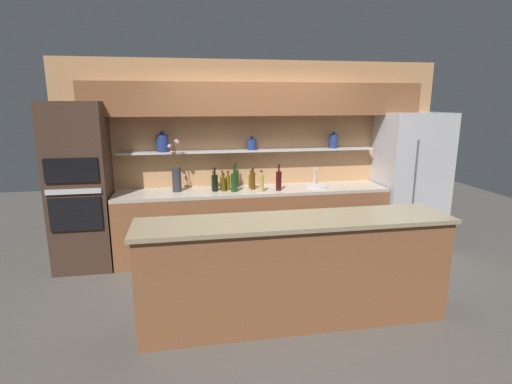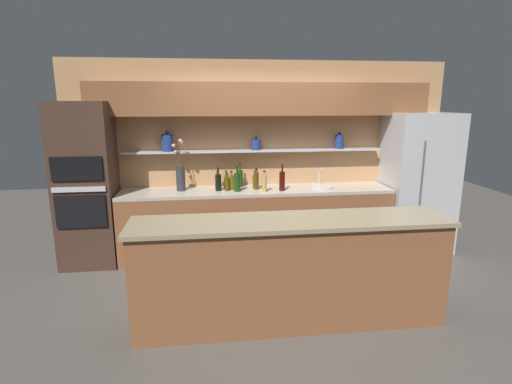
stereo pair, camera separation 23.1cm
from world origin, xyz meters
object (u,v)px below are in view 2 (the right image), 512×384
object	(u,v)px
bottle_oil_8	(217,181)
bottle_wine_10	(218,182)
bottle_spirit_3	(256,180)
oven_tower	(87,185)
sink_fixture	(321,186)
bottle_oil_7	(232,182)
bottle_wine_1	(237,182)
bottle_oil_5	(255,181)
bottle_oil_0	(226,181)
bottle_wine_9	(240,178)
bottle_oil_2	(227,184)
bottle_wine_4	(282,181)
refrigerator	(418,183)
bottle_spirit_6	(264,183)
flower_vase	(180,176)

from	to	relation	value
bottle_oil_8	bottle_wine_10	bearing A→B (deg)	-88.41
bottle_spirit_3	oven_tower	bearing A→B (deg)	179.99
sink_fixture	bottle_oil_7	distance (m)	1.22
oven_tower	bottle_wine_1	bearing A→B (deg)	-2.72
bottle_oil_5	bottle_wine_10	world-z (taller)	bottle_wine_10
bottle_spirit_3	bottle_oil_5	size ratio (longest dim) A/B	1.19
bottle_oil_5	bottle_wine_10	size ratio (longest dim) A/B	0.78
bottle_oil_0	bottle_oil_8	xyz separation A→B (m)	(-0.12, 0.05, -0.01)
bottle_wine_9	bottle_oil_2	bearing A→B (deg)	-131.77
bottle_oil_0	bottle_spirit_3	xyz separation A→B (m)	(0.39, -0.12, 0.03)
oven_tower	bottle_wine_10	bearing A→B (deg)	-0.58
bottle_oil_2	bottle_wine_4	bearing A→B (deg)	-6.80
bottle_oil_7	bottle_oil_2	bearing A→B (deg)	-141.65
refrigerator	bottle_oil_2	bearing A→B (deg)	179.87
refrigerator	bottle_oil_5	xyz separation A→B (m)	(-2.27, 0.12, 0.06)
bottle_oil_0	bottle_oil_7	world-z (taller)	bottle_oil_7
bottle_wine_1	bottle_spirit_6	world-z (taller)	bottle_wine_1
oven_tower	bottle_wine_1	xyz separation A→B (m)	(1.89, -0.09, 0.01)
bottle_wine_4	bottle_wine_10	bearing A→B (deg)	173.15
bottle_oil_2	bottle_oil_8	bearing A→B (deg)	120.29
bottle_wine_4	bottle_wine_9	xyz separation A→B (m)	(-0.52, 0.30, -0.01)
bottle_oil_7	bottle_oil_8	bearing A→B (deg)	140.43
flower_vase	bottle_oil_8	world-z (taller)	flower_vase
bottle_oil_5	bottle_wine_9	world-z (taller)	bottle_wine_9
bottle_spirit_6	bottle_spirit_3	bearing A→B (deg)	117.12
sink_fixture	bottle_oil_0	world-z (taller)	sink_fixture
bottle_oil_8	bottle_wine_10	size ratio (longest dim) A/B	0.74
sink_fixture	bottle_oil_0	bearing A→B (deg)	175.09
sink_fixture	bottle_spirit_3	bearing A→B (deg)	-179.22
bottle_wine_1	bottle_spirit_3	distance (m)	0.28
flower_vase	sink_fixture	bearing A→B (deg)	-1.11
bottle_wine_4	bottle_wine_9	distance (m)	0.60
bottle_oil_7	bottle_wine_10	bearing A→B (deg)	-168.22
refrigerator	bottle_oil_0	xyz separation A→B (m)	(-2.65, 0.16, 0.06)
flower_vase	bottle_oil_7	distance (m)	0.67
bottle_spirit_3	bottle_oil_5	xyz separation A→B (m)	(-0.01, 0.08, -0.03)
bottle_wine_1	bottle_spirit_3	world-z (taller)	bottle_wine_1
bottle_spirit_3	bottle_spirit_6	size ratio (longest dim) A/B	1.04
bottle_wine_1	bottle_wine_10	size ratio (longest dim) A/B	1.07
bottle_wine_4	bottle_oil_8	world-z (taller)	bottle_wine_4
bottle_oil_0	bottle_wine_10	size ratio (longest dim) A/B	0.78
refrigerator	bottle_spirit_3	bearing A→B (deg)	179.08
oven_tower	bottle_wine_9	bearing A→B (deg)	5.44
flower_vase	bottle_oil_7	bearing A→B (deg)	-2.44
oven_tower	bottle_oil_0	world-z (taller)	oven_tower
bottle_wine_4	bottle_oil_7	size ratio (longest dim) A/B	1.35
bottle_oil_2	bottle_wine_4	world-z (taller)	bottle_wine_4
sink_fixture	bottle_wine_4	distance (m)	0.59
flower_vase	bottle_wine_10	world-z (taller)	flower_vase
bottle_oil_2	bottle_spirit_6	size ratio (longest dim) A/B	0.84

